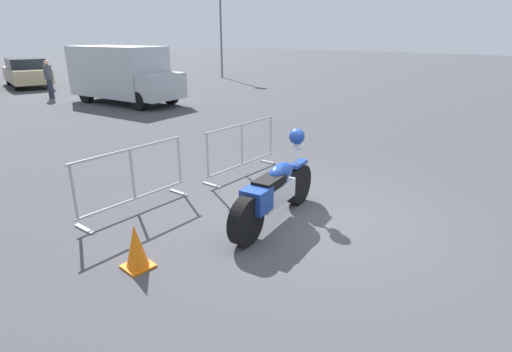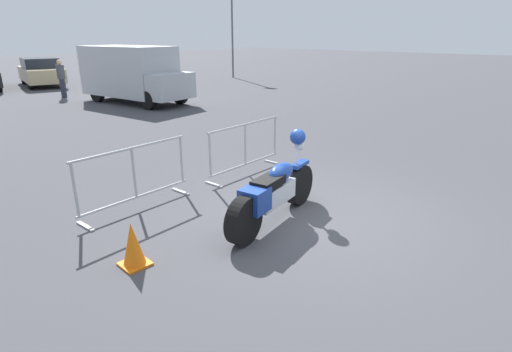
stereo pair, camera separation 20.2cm
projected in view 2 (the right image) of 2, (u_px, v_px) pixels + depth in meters
ground_plane at (313, 219)px, 6.36m from camera, size 120.00×120.00×0.00m
motorcycle at (274, 191)px, 6.12m from camera, size 2.35×0.69×1.34m
crowd_barrier_near at (134, 177)px, 6.56m from camera, size 2.10×0.59×1.07m
crowd_barrier_far at (245, 148)px, 8.25m from camera, size 2.10×0.59×1.07m
delivery_van at (133, 73)px, 16.75m from camera, size 2.75×5.25×2.31m
parked_car_tan at (41, 72)px, 22.44m from camera, size 2.59×4.76×1.53m
pedestrian at (61, 77)px, 18.21m from camera, size 0.46×0.46×1.69m
planter_island at (139, 85)px, 20.93m from camera, size 4.60×4.60×1.18m
traffic_cone at (133, 245)px, 4.99m from camera, size 0.34×0.34×0.59m
street_lamp at (232, 19)px, 25.74m from camera, size 0.36×0.70×5.68m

